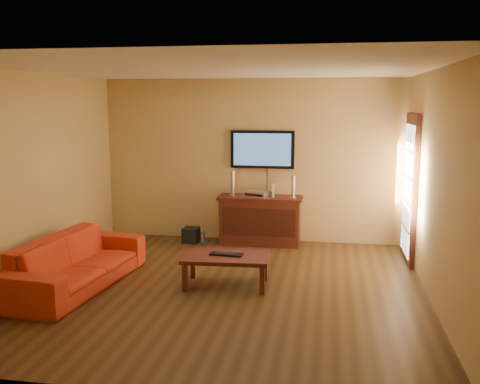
% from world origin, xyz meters
% --- Properties ---
extents(ground_plane, '(5.00, 5.00, 0.00)m').
position_xyz_m(ground_plane, '(0.00, 0.00, 0.00)').
color(ground_plane, '#36230F').
rests_on(ground_plane, ground).
extents(room_walls, '(5.00, 5.00, 5.00)m').
position_xyz_m(room_walls, '(0.00, 0.62, 1.69)').
color(room_walls, tan).
rests_on(room_walls, ground).
extents(french_door, '(0.07, 1.02, 2.22)m').
position_xyz_m(french_door, '(2.46, 1.70, 1.05)').
color(french_door, '#40160E').
rests_on(french_door, ground).
extents(media_console, '(1.37, 0.52, 0.79)m').
position_xyz_m(media_console, '(0.19, 2.23, 0.40)').
color(media_console, '#40160E').
rests_on(media_console, ground).
extents(television, '(1.05, 0.08, 0.62)m').
position_xyz_m(television, '(0.19, 2.45, 1.54)').
color(television, black).
rests_on(television, ground).
extents(coffee_table, '(1.11, 0.71, 0.41)m').
position_xyz_m(coffee_table, '(0.04, 0.10, 0.35)').
color(coffee_table, '#40160E').
rests_on(coffee_table, ground).
extents(sofa, '(0.86, 2.25, 0.86)m').
position_xyz_m(sofa, '(-1.82, -0.23, 0.43)').
color(sofa, red).
rests_on(sofa, ground).
extents(speaker_left, '(0.11, 0.11, 0.41)m').
position_xyz_m(speaker_left, '(-0.27, 2.22, 0.98)').
color(speaker_left, silver).
rests_on(speaker_left, media_console).
extents(speaker_right, '(0.10, 0.10, 0.35)m').
position_xyz_m(speaker_right, '(0.72, 2.22, 0.95)').
color(speaker_right, silver).
rests_on(speaker_right, media_console).
extents(av_receiver, '(0.45, 0.39, 0.09)m').
position_xyz_m(av_receiver, '(0.15, 2.22, 0.84)').
color(av_receiver, silver).
rests_on(av_receiver, media_console).
extents(game_console, '(0.06, 0.16, 0.21)m').
position_xyz_m(game_console, '(0.40, 2.26, 0.90)').
color(game_console, white).
rests_on(game_console, media_console).
extents(subwoofer, '(0.27, 0.27, 0.25)m').
position_xyz_m(subwoofer, '(-0.96, 2.12, 0.12)').
color(subwoofer, black).
rests_on(subwoofer, ground).
extents(bottle, '(0.08, 0.08, 0.23)m').
position_xyz_m(bottle, '(-0.73, 2.02, 0.11)').
color(bottle, white).
rests_on(bottle, ground).
extents(keyboard, '(0.42, 0.19, 0.02)m').
position_xyz_m(keyboard, '(0.04, 0.11, 0.42)').
color(keyboard, black).
rests_on(keyboard, coffee_table).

